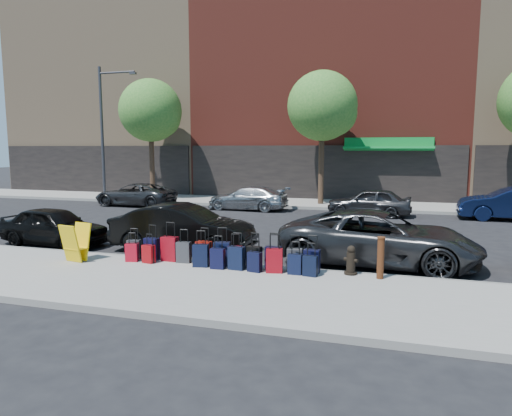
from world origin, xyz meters
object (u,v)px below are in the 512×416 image
(suitcase_front_5, at_px, (222,254))
(car_far_2, at_px, (369,202))
(tree_left, at_px, (153,112))
(car_near_0, at_px, (54,226))
(display_rack, at_px, (76,243))
(car_near_2, at_px, (379,238))
(car_far_0, at_px, (135,194))
(streetlight, at_px, (105,125))
(car_far_1, at_px, (248,198))
(fire_hydrant, at_px, (351,261))
(bollard, at_px, (381,257))
(car_near_1, at_px, (183,228))
(tree_center, at_px, (325,108))

(suitcase_front_5, height_order, car_far_2, car_far_2)
(tree_left, bearing_deg, car_near_0, -75.34)
(display_rack, bearing_deg, car_near_2, 28.70)
(car_far_0, bearing_deg, tree_left, -171.63)
(streetlight, distance_m, suitcase_front_5, 19.21)
(car_far_0, bearing_deg, car_far_1, 93.70)
(car_near_0, bearing_deg, display_rack, -124.76)
(suitcase_front_5, height_order, car_far_1, car_far_1)
(streetlight, bearing_deg, car_far_0, -32.12)
(tree_left, xyz_separation_m, car_far_0, (0.29, -2.73, -4.77))
(fire_hydrant, distance_m, car_far_1, 13.26)
(suitcase_front_5, distance_m, bollard, 4.03)
(suitcase_front_5, xyz_separation_m, car_far_1, (-3.03, 11.77, 0.15))
(streetlight, xyz_separation_m, bollard, (16.89, -13.69, -3.99))
(car_near_2, bearing_deg, suitcase_front_5, 120.23)
(tree_left, xyz_separation_m, car_far_1, (6.89, -2.57, -4.79))
(car_near_1, relative_size, car_far_2, 1.14)
(car_far_1, height_order, car_far_2, car_far_2)
(tree_left, height_order, car_far_0, tree_left)
(suitcase_front_5, bearing_deg, tree_center, 76.81)
(tree_left, distance_m, streetlight, 3.11)
(tree_center, height_order, fire_hydrant, tree_center)
(suitcase_front_5, xyz_separation_m, car_far_0, (-9.64, 11.61, 0.17))
(tree_center, distance_m, car_far_2, 6.16)
(tree_left, xyz_separation_m, tree_center, (10.50, 0.00, 0.00))
(tree_left, relative_size, bollard, 7.22)
(tree_center, bearing_deg, car_near_0, -119.03)
(suitcase_front_5, xyz_separation_m, car_near_0, (-6.56, 1.48, 0.18))
(fire_hydrant, distance_m, car_far_2, 11.27)
(car_near_2, bearing_deg, tree_center, 19.15)
(tree_left, height_order, streetlight, streetlight)
(display_rack, bearing_deg, car_near_1, 62.46)
(car_far_1, bearing_deg, tree_left, -107.16)
(tree_center, xyz_separation_m, fire_hydrant, (2.75, -14.20, -4.93))
(tree_center, xyz_separation_m, car_near_2, (3.36, -12.40, -4.66))
(bollard, relative_size, car_far_0, 0.22)
(car_near_0, xyz_separation_m, car_far_0, (-3.07, 10.13, -0.01))
(car_far_2, bearing_deg, tree_center, -135.56)
(display_rack, relative_size, car_near_1, 0.23)
(suitcase_front_5, bearing_deg, car_far_2, 63.41)
(car_far_1, bearing_deg, display_rack, -1.16)
(suitcase_front_5, relative_size, display_rack, 0.98)
(fire_hydrant, xyz_separation_m, car_far_0, (-12.96, 11.48, 0.16))
(streetlight, height_order, car_far_2, streetlight)
(streetlight, xyz_separation_m, display_rack, (8.87, -14.32, -4.00))
(car_near_2, xyz_separation_m, car_far_2, (-0.73, 9.46, -0.08))
(car_near_0, xyz_separation_m, car_near_2, (10.50, 0.46, 0.11))
(suitcase_front_5, bearing_deg, display_rack, 178.83)
(streetlight, relative_size, car_near_0, 2.12)
(display_rack, bearing_deg, fire_hydrant, 16.78)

